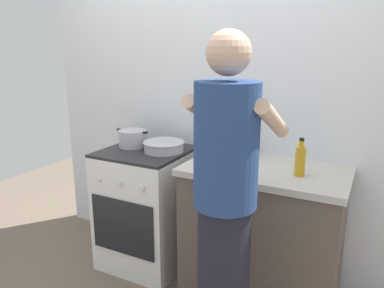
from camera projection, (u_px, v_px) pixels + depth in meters
name	position (u px, v px, depth m)	size (l,w,h in m)	color
ground	(178.00, 282.00, 2.62)	(6.00, 6.00, 0.00)	#6B5B4C
back_wall	(235.00, 101.00, 2.65)	(3.20, 0.10, 2.50)	silver
countertop	(262.00, 233.00, 2.39)	(1.00, 0.60, 0.90)	brown
stove_range	(147.00, 207.00, 2.79)	(0.60, 0.62, 0.90)	white
pot	(132.00, 138.00, 2.76)	(0.27, 0.21, 0.13)	#B2B2B7
mixing_bowl	(164.00, 146.00, 2.63)	(0.30, 0.30, 0.08)	#B7B7BC
utensil_crock	(246.00, 143.00, 2.50)	(0.10, 0.10, 0.33)	silver
oil_bottle	(300.00, 160.00, 2.11)	(0.06, 0.06, 0.23)	gold
person	(225.00, 212.00, 1.75)	(0.41, 0.50, 1.70)	black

